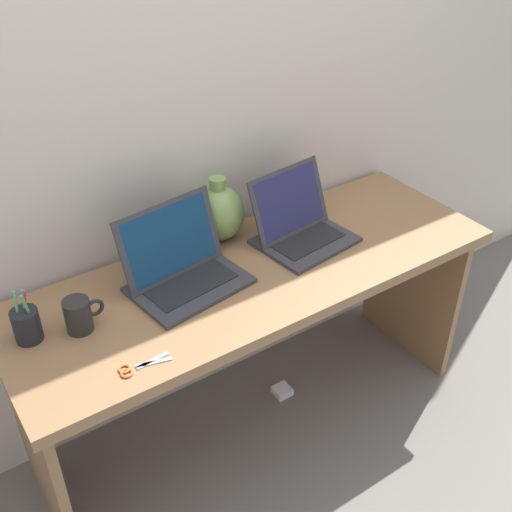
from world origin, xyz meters
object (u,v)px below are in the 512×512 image
object	(u,v)px
laptop_left	(180,264)
scissors	(136,368)
green_vase	(219,212)
power_brick	(282,391)
laptop_right	(298,223)
pen_cup	(27,325)
coffee_mug	(79,315)

from	to	relation	value
laptop_left	scissors	size ratio (longest dim) A/B	2.63
scissors	laptop_left	bearing A→B (deg)	43.81
laptop_left	scissors	world-z (taller)	laptop_left
green_vase	power_brick	bearing A→B (deg)	-46.53
laptop_right	scissors	size ratio (longest dim) A/B	2.36
laptop_left	pen_cup	world-z (taller)	laptop_left
laptop_left	power_brick	bearing A→B (deg)	-3.08
coffee_mug	pen_cup	size ratio (longest dim) A/B	0.70
laptop_left	power_brick	world-z (taller)	laptop_left
pen_cup	power_brick	distance (m)	1.19
laptop_right	pen_cup	bearing A→B (deg)	179.97
coffee_mug	power_brick	world-z (taller)	coffee_mug
green_vase	pen_cup	distance (m)	0.75
laptop_left	power_brick	distance (m)	0.89
green_vase	coffee_mug	size ratio (longest dim) A/B	1.97
pen_cup	scissors	size ratio (longest dim) A/B	1.15
coffee_mug	pen_cup	xyz separation A→B (m)	(-0.14, 0.04, 0.00)
scissors	coffee_mug	bearing A→B (deg)	104.41
laptop_left	coffee_mug	size ratio (longest dim) A/B	3.25
laptop_left	laptop_right	world-z (taller)	laptop_left
laptop_right	green_vase	distance (m)	0.28
coffee_mug	pen_cup	world-z (taller)	pen_cup
pen_cup	scissors	bearing A→B (deg)	-54.44
laptop_right	coffee_mug	world-z (taller)	laptop_right
laptop_right	green_vase	world-z (taller)	laptop_right
power_brick	laptop_left	bearing A→B (deg)	176.92
laptop_right	power_brick	xyz separation A→B (m)	(-0.06, -0.02, -0.79)
pen_cup	coffee_mug	bearing A→B (deg)	-16.60
laptop_right	scissors	xyz separation A→B (m)	(-0.76, -0.28, -0.06)
laptop_left	green_vase	bearing A→B (deg)	33.26
green_vase	scissors	bearing A→B (deg)	-140.54
laptop_right	scissors	bearing A→B (deg)	-159.85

